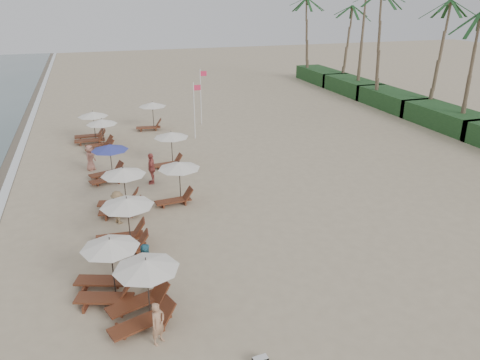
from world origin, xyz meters
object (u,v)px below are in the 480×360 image
object	(u,v)px
lounger_station_1	(105,271)
lounger_station_5	(100,135)
beachgoer_mid_b	(118,207)
flag_pole_near	(195,108)
inland_station_1	(169,145)
lounger_station_2	(123,225)
beachgoer_near	(158,324)
lounger_station_3	(120,191)
beachgoer_far_b	(90,158)
inland_station_2	(151,113)
lounger_station_6	(90,128)
lounger_station_4	(107,163)
beachgoer_far_a	(152,168)
inland_station_0	(177,178)
lounger_station_0	(140,292)
beachgoer_mid_a	(145,265)

from	to	relation	value
lounger_station_1	lounger_station_5	size ratio (longest dim) A/B	1.06
beachgoer_mid_b	flag_pole_near	xyz separation A→B (m)	(6.77, 12.85, 1.56)
inland_station_1	flag_pole_near	distance (m)	6.38
lounger_station_2	lounger_station_5	world-z (taller)	lounger_station_2
beachgoer_mid_b	lounger_station_2	bearing A→B (deg)	151.73
lounger_station_2	beachgoer_near	distance (m)	6.48
lounger_station_1	lounger_station_3	size ratio (longest dim) A/B	0.99
inland_station_1	beachgoer_far_b	distance (m)	5.01
inland_station_2	lounger_station_5	bearing A→B (deg)	-134.34
lounger_station_6	inland_station_1	xyz separation A→B (m)	(4.72, -7.18, 0.43)
lounger_station_5	beachgoer_far_b	xyz separation A→B (m)	(-0.79, -4.07, -0.31)
inland_station_1	flag_pole_near	size ratio (longest dim) A/B	0.60
lounger_station_4	inland_station_1	bearing A→B (deg)	18.34
inland_station_2	beachgoer_far_b	bearing A→B (deg)	-120.78
lounger_station_2	lounger_station_4	bearing A→B (deg)	91.20
lounger_station_1	beachgoer_far_a	size ratio (longest dim) A/B	1.42
inland_station_0	lounger_station_2	bearing A→B (deg)	-127.93
lounger_station_6	inland_station_0	bearing A→B (deg)	-72.57
lounger_station_5	beachgoer_far_a	bearing A→B (deg)	-71.04
beachgoer_near	beachgoer_far_a	xyz separation A→B (m)	(1.74, 13.67, 0.18)
lounger_station_0	lounger_station_2	xyz separation A→B (m)	(-0.15, 5.08, 0.04)
lounger_station_5	beachgoer_far_a	distance (m)	7.91
lounger_station_5	beachgoer_mid_a	world-z (taller)	lounger_station_5
lounger_station_4	beachgoer_far_a	world-z (taller)	lounger_station_4
lounger_station_4	flag_pole_near	size ratio (longest dim) A/B	0.60
lounger_station_2	flag_pole_near	distance (m)	16.87
lounger_station_3	inland_station_0	xyz separation A→B (m)	(2.95, 0.20, 0.29)
beachgoer_far_a	beachgoer_far_b	distance (m)	4.79
lounger_station_1	lounger_station_2	size ratio (longest dim) A/B	0.97
beachgoer_mid_a	inland_station_1	bearing A→B (deg)	-101.32
beachgoer_mid_a	beachgoer_far_b	xyz separation A→B (m)	(-1.66, 13.72, -0.06)
lounger_station_2	inland_station_2	distance (m)	19.36
beachgoer_near	flag_pole_near	distance (m)	22.79
lounger_station_3	inland_station_0	size ratio (longest dim) A/B	1.01
lounger_station_2	beachgoer_mid_a	size ratio (longest dim) A/B	1.55
lounger_station_2	beachgoer_far_a	xyz separation A→B (m)	(2.24, 7.22, -0.18)
beachgoer_mid_a	beachgoer_far_b	world-z (taller)	beachgoer_mid_a
beachgoer_mid_b	beachgoer_near	bearing A→B (deg)	154.49
lounger_station_0	inland_station_0	distance (m)	9.59
lounger_station_6	beachgoer_far_b	size ratio (longest dim) A/B	1.65
lounger_station_2	lounger_station_4	size ratio (longest dim) A/B	1.06
lounger_station_5	beachgoer_near	distance (m)	21.17
lounger_station_2	flag_pole_near	xyz separation A→B (m)	(6.74, 15.41, 1.27)
beachgoer_far_a	beachgoer_far_b	size ratio (longest dim) A/B	1.13
lounger_station_5	lounger_station_6	world-z (taller)	lounger_station_6
lounger_station_4	inland_station_0	bearing A→B (deg)	-53.54
inland_station_0	beachgoer_far_a	bearing A→B (deg)	105.73
beachgoer_far_b	flag_pole_near	distance (m)	9.34
inland_station_2	beachgoer_far_a	distance (m)	11.88
lounger_station_1	lounger_station_6	bearing A→B (deg)	90.07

